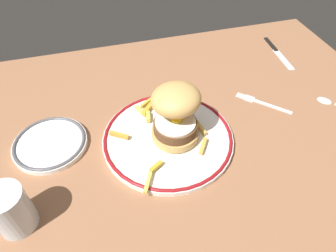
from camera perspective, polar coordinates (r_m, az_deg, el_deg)
ground_plane at (r=68.81cm, az=3.81°, el=-4.37°), size 111.74×90.75×4.00cm
dinner_plate at (r=67.10cm, az=0.00°, el=-2.24°), size 28.97×28.97×1.60cm
burger at (r=63.05cm, az=1.45°, el=2.71°), size 15.12×15.05×12.05cm
fries_pile at (r=68.31cm, az=-1.48°, el=0.48°), size 21.08×26.39×2.20cm
water_glass at (r=59.37cm, az=-27.45°, el=-14.19°), size 6.78×6.78×9.15cm
side_plate at (r=70.88cm, az=-21.41°, el=-3.09°), size 15.96×15.96×1.60cm
fork at (r=80.07cm, az=17.34°, el=4.24°), size 11.02×11.29×0.36cm
knife at (r=101.77cm, az=19.73°, el=13.39°), size 2.73×18.06×0.70cm
spoon at (r=86.86cm, az=28.46°, el=4.05°), size 10.15×11.03×0.90cm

